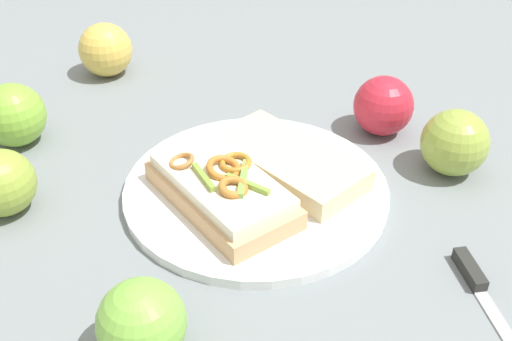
{
  "coord_description": "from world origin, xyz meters",
  "views": [
    {
      "loc": [
        0.41,
        -0.34,
        0.41
      ],
      "look_at": [
        0.0,
        0.0,
        0.03
      ],
      "focal_mm": 43.3,
      "sensor_mm": 36.0,
      "label": 1
    }
  ],
  "objects": [
    {
      "name": "ground_plane",
      "position": [
        0.0,
        0.0,
        0.0
      ],
      "size": [
        2.0,
        2.0,
        0.0
      ],
      "primitive_type": "plane",
      "color": "slate",
      "rests_on": "ground"
    },
    {
      "name": "plate",
      "position": [
        0.0,
        0.0,
        0.01
      ],
      "size": [
        0.28,
        0.28,
        0.01
      ],
      "primitive_type": "cylinder",
      "color": "white",
      "rests_on": "ground_plane"
    },
    {
      "name": "sandwich",
      "position": [
        -0.0,
        -0.05,
        0.03
      ],
      "size": [
        0.17,
        0.1,
        0.05
      ],
      "rotation": [
        0.0,
        0.0,
        3.09
      ],
      "color": "tan",
      "rests_on": "plate"
    },
    {
      "name": "bread_slice_side",
      "position": [
        0.0,
        0.05,
        0.02
      ],
      "size": [
        0.18,
        0.09,
        0.02
      ],
      "primitive_type": "cube",
      "rotation": [
        0.0,
        0.0,
        3.21
      ],
      "color": "beige",
      "rests_on": "plate"
    },
    {
      "name": "apple_0",
      "position": [
        0.0,
        0.2,
        0.04
      ],
      "size": [
        0.08,
        0.08,
        0.07
      ],
      "primitive_type": "sphere",
      "rotation": [
        0.0,
        0.0,
        4.81
      ],
      "color": "#BC2335",
      "rests_on": "ground_plane"
    },
    {
      "name": "apple_1",
      "position": [
        -0.14,
        -0.22,
        0.03
      ],
      "size": [
        0.09,
        0.09,
        0.07
      ],
      "primitive_type": "sphere",
      "rotation": [
        0.0,
        0.0,
        5.08
      ],
      "color": "#8BA63B",
      "rests_on": "ground_plane"
    },
    {
      "name": "apple_2",
      "position": [
        0.11,
        -0.2,
        0.04
      ],
      "size": [
        0.09,
        0.09,
        0.07
      ],
      "primitive_type": "sphere",
      "rotation": [
        0.0,
        0.0,
        5.9
      ],
      "color": "#79BA43",
      "rests_on": "ground_plane"
    },
    {
      "name": "apple_3",
      "position": [
        -0.36,
        0.02,
        0.04
      ],
      "size": [
        0.11,
        0.11,
        0.08
      ],
      "primitive_type": "sphere",
      "rotation": [
        0.0,
        0.0,
        5.59
      ],
      "color": "gold",
      "rests_on": "ground_plane"
    },
    {
      "name": "apple_4",
      "position": [
        -0.26,
        -0.16,
        0.04
      ],
      "size": [
        0.1,
        0.1,
        0.08
      ],
      "primitive_type": "sphere",
      "rotation": [
        0.0,
        0.0,
        2.76
      ],
      "color": "#7CB238",
      "rests_on": "ground_plane"
    },
    {
      "name": "apple_5",
      "position": [
        0.11,
        0.2,
        0.04
      ],
      "size": [
        0.09,
        0.09,
        0.08
      ],
      "primitive_type": "sphere",
      "rotation": [
        0.0,
        0.0,
        0.2
      ],
      "color": "#90A840",
      "rests_on": "ground_plane"
    },
    {
      "name": "knife",
      "position": [
        0.23,
        0.07,
        0.01
      ],
      "size": [
        0.11,
        0.07,
        0.01
      ],
      "rotation": [
        0.0,
        0.0,
        5.76
      ],
      "color": "silver",
      "rests_on": "ground_plane"
    }
  ]
}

